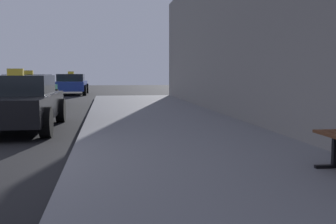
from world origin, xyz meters
name	(u,v)px	position (x,y,z in m)	size (l,w,h in m)	color
sidewalk	(210,160)	(4.00, 0.00, 0.07)	(4.00, 32.00, 0.15)	slate
car_black	(15,102)	(0.41, 4.37, 0.65)	(2.01, 4.27, 1.43)	black
car_green	(28,90)	(-0.52, 11.12, 0.65)	(1.99, 4.45, 1.43)	#196638
car_blue	(71,84)	(0.35, 20.47, 0.65)	(2.01, 4.44, 1.43)	#233899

